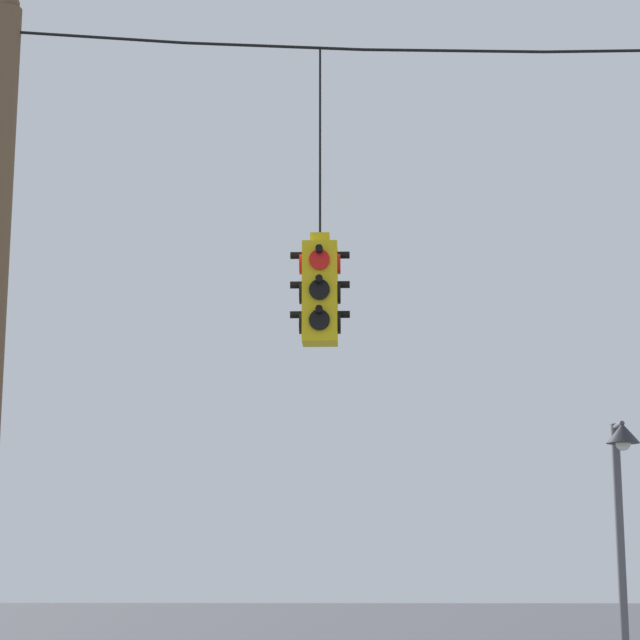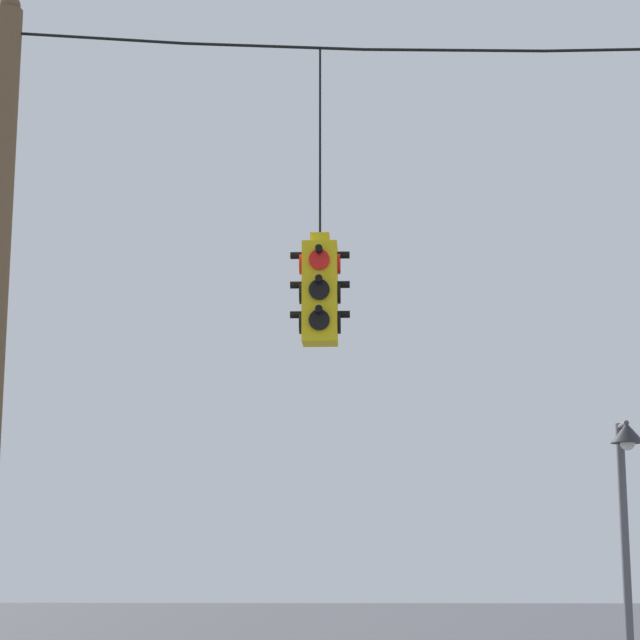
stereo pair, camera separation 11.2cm
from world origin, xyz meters
TOP-DOWN VIEW (x-y plane):
  - span_wire at (0.00, -0.13)m, footprint 12.76×0.03m
  - traffic_light_over_intersection at (-3.17, -0.13)m, footprint 0.58×0.58m
  - street_lamp at (0.83, 5.61)m, footprint 0.46×0.80m

SIDE VIEW (x-z plane):
  - street_lamp at x=0.83m, z-range 1.05..5.43m
  - traffic_light_over_intersection at x=-3.17m, z-range 3.44..6.49m
  - span_wire at x=0.00m, z-range 7.35..7.68m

